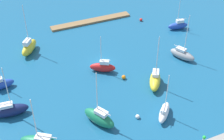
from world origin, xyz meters
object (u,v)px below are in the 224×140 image
object	(u,v)px
sailboat_yellow_lone_south	(155,80)
sailboat_gray_along_channel	(182,54)
pier_dock	(91,21)
sailboat_navy_west_end	(10,110)
sailboat_green_far_north	(99,117)
sailboat_blue_center_basin	(178,25)
mooring_buoy_white	(138,117)
sailboat_white_off_beacon	(164,112)
mooring_buoy_orange	(124,77)
sailboat_blue_far_south	(1,84)
sailboat_red_near_pier	(103,67)
sailboat_yellow_inner_mooring	(29,47)
mooring_buoy_red	(141,20)

from	to	relation	value
sailboat_yellow_lone_south	sailboat_gray_along_channel	size ratio (longest dim) A/B	1.05
pier_dock	sailboat_gray_along_channel	size ratio (longest dim) A/B	2.04
sailboat_navy_west_end	sailboat_green_far_north	xyz separation A→B (m)	(-14.25, 8.63, 0.18)
sailboat_blue_center_basin	mooring_buoy_white	bearing A→B (deg)	54.19
sailboat_white_off_beacon	sailboat_yellow_lone_south	xyz separation A→B (m)	(-3.10, -8.71, 0.29)
sailboat_yellow_lone_south	mooring_buoy_orange	world-z (taller)	sailboat_yellow_lone_south
sailboat_blue_far_south	mooring_buoy_orange	world-z (taller)	sailboat_blue_far_south
sailboat_blue_far_south	sailboat_gray_along_channel	xyz separation A→B (m)	(-40.28, 5.72, 0.06)
sailboat_green_far_north	sailboat_yellow_lone_south	bearing A→B (deg)	-97.95
sailboat_white_off_beacon	sailboat_red_near_pier	distance (m)	18.32
sailboat_yellow_inner_mooring	mooring_buoy_orange	distance (m)	24.69
pier_dock	sailboat_yellow_lone_south	xyz separation A→B (m)	(-2.06, 31.85, 1.09)
pier_dock	sailboat_blue_center_basin	distance (m)	24.05
sailboat_green_far_north	mooring_buoy_white	size ratio (longest dim) A/B	14.23
sailboat_yellow_lone_south	mooring_buoy_white	size ratio (longest dim) A/B	15.07
sailboat_blue_far_south	sailboat_navy_west_end	bearing A→B (deg)	-92.79
sailboat_navy_west_end	mooring_buoy_white	size ratio (longest dim) A/B	13.68
sailboat_green_far_north	mooring_buoy_orange	world-z (taller)	sailboat_green_far_north
sailboat_yellow_inner_mooring	sailboat_blue_center_basin	bearing A→B (deg)	-60.43
sailboat_blue_far_south	sailboat_gray_along_channel	world-z (taller)	sailboat_gray_along_channel
sailboat_white_off_beacon	sailboat_green_far_north	bearing A→B (deg)	118.27
sailboat_yellow_inner_mooring	mooring_buoy_red	world-z (taller)	sailboat_yellow_inner_mooring
sailboat_red_near_pier	mooring_buoy_red	world-z (taller)	sailboat_red_near_pier
mooring_buoy_orange	sailboat_blue_far_south	bearing A→B (deg)	-16.56
sailboat_green_far_north	sailboat_gray_along_channel	distance (m)	28.09
pier_dock	sailboat_red_near_pier	world-z (taller)	sailboat_red_near_pier
sailboat_yellow_inner_mooring	sailboat_red_near_pier	bearing A→B (deg)	-101.05
sailboat_gray_along_channel	mooring_buoy_orange	size ratio (longest dim) A/B	12.62
sailboat_gray_along_channel	mooring_buoy_orange	distance (m)	15.95
sailboat_white_off_beacon	mooring_buoy_red	xyz separation A→B (m)	(-14.16, -35.43, -0.65)
sailboat_yellow_inner_mooring	sailboat_gray_along_channel	xyz separation A→B (m)	(-32.08, 17.04, -0.37)
sailboat_navy_west_end	sailboat_blue_far_south	distance (m)	8.74
sailboat_blue_far_south	mooring_buoy_red	world-z (taller)	sailboat_blue_far_south
sailboat_blue_center_basin	sailboat_yellow_lone_south	xyz separation A→B (m)	(18.02, 18.64, 0.27)
pier_dock	sailboat_gray_along_channel	xyz separation A→B (m)	(-12.95, 25.70, 0.88)
sailboat_yellow_inner_mooring	sailboat_red_near_pier	xyz separation A→B (m)	(-13.17, 14.24, -0.35)
sailboat_navy_west_end	sailboat_green_far_north	bearing A→B (deg)	-25.62
mooring_buoy_white	sailboat_green_far_north	bearing A→B (deg)	-13.50
sailboat_red_near_pier	sailboat_gray_along_channel	xyz separation A→B (m)	(-18.91, 2.79, -0.02)
sailboat_red_near_pier	sailboat_yellow_lone_south	world-z (taller)	sailboat_yellow_lone_south
pier_dock	sailboat_yellow_lone_south	world-z (taller)	sailboat_yellow_lone_south
sailboat_yellow_inner_mooring	sailboat_white_off_beacon	world-z (taller)	sailboat_yellow_inner_mooring
sailboat_gray_along_channel	mooring_buoy_red	world-z (taller)	sailboat_gray_along_channel
sailboat_gray_along_channel	pier_dock	bearing A→B (deg)	-178.48
mooring_buoy_orange	sailboat_white_off_beacon	bearing A→B (deg)	97.96
sailboat_navy_west_end	sailboat_gray_along_channel	bearing A→B (deg)	9.88
sailboat_yellow_inner_mooring	mooring_buoy_white	size ratio (longest dim) A/B	15.47
sailboat_green_far_north	mooring_buoy_red	xyz separation A→B (m)	(-25.73, -32.20, -1.00)
sailboat_yellow_lone_south	sailboat_red_near_pier	bearing A→B (deg)	-104.76
sailboat_yellow_inner_mooring	sailboat_green_far_north	xyz separation A→B (m)	(-6.51, 28.67, -0.10)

